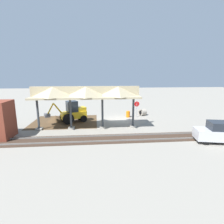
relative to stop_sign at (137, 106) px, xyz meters
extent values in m
plane|color=gray|center=(2.73, 1.28, -1.68)|extent=(120.00, 120.00, 0.00)
cube|color=#4C3823|center=(10.14, 1.67, -1.68)|extent=(8.48, 7.00, 0.01)
cube|color=#9E998E|center=(1.60, 4.98, -1.58)|extent=(0.70, 0.70, 0.20)
cylinder|color=#383D42|center=(1.60, 4.98, 0.12)|extent=(0.24, 0.24, 3.60)
cube|color=#9E998E|center=(5.22, 4.98, -1.58)|extent=(0.70, 0.70, 0.20)
cylinder|color=#383D42|center=(5.22, 4.98, 0.12)|extent=(0.24, 0.24, 3.60)
cube|color=#9E998E|center=(8.85, 4.98, -1.58)|extent=(0.70, 0.70, 0.20)
cylinder|color=#383D42|center=(8.85, 4.98, 0.12)|extent=(0.24, 0.24, 3.60)
cube|color=#9E998E|center=(12.47, 4.98, -1.58)|extent=(0.70, 0.70, 0.20)
cylinder|color=#383D42|center=(12.47, 4.98, 0.12)|extent=(0.24, 0.24, 3.60)
cube|color=tan|center=(7.03, 4.98, 2.02)|extent=(12.07, 3.20, 0.20)
cube|color=tan|center=(7.03, 4.98, 2.67)|extent=(12.07, 0.20, 1.10)
pyramid|color=tan|center=(3.41, 4.98, 2.67)|extent=(3.26, 3.20, 1.10)
pyramid|color=tan|center=(7.03, 4.98, 2.67)|extent=(3.26, 3.20, 1.10)
pyramid|color=tan|center=(10.66, 4.98, 2.67)|extent=(3.26, 3.20, 1.10)
cube|color=slate|center=(2.73, 7.96, -1.61)|extent=(60.00, 0.08, 0.15)
cube|color=slate|center=(2.73, 9.39, -1.61)|extent=(60.00, 0.08, 0.15)
cube|color=#38281E|center=(2.73, 8.67, -1.67)|extent=(60.00, 2.58, 0.03)
cylinder|color=gray|center=(0.00, 0.00, -0.61)|extent=(0.06, 0.06, 2.14)
cylinder|color=red|center=(0.00, 0.00, 0.27)|extent=(0.76, 0.09, 0.76)
cube|color=yellow|center=(8.90, 1.99, -0.71)|extent=(3.45, 2.57, 0.90)
cube|color=#1E262D|center=(9.08, 2.07, 0.44)|extent=(1.68, 1.62, 1.40)
cube|color=yellow|center=(7.98, 1.54, -0.01)|extent=(1.51, 1.49, 0.50)
cylinder|color=black|center=(10.07, 1.76, -0.98)|extent=(1.39, 0.88, 1.40)
cylinder|color=black|center=(9.45, 3.05, -0.98)|extent=(1.39, 0.88, 1.40)
cylinder|color=black|center=(8.20, 0.93, -1.23)|extent=(0.94, 0.66, 0.90)
cylinder|color=black|center=(7.64, 2.10, -1.23)|extent=(0.94, 0.66, 0.90)
cylinder|color=yellow|center=(10.75, 2.89, 0.39)|extent=(1.04, 0.63, 1.41)
cylinder|color=yellow|center=(11.53, 3.27, 0.34)|extent=(0.93, 0.56, 1.50)
cube|color=#47474C|center=(11.90, 3.44, -0.37)|extent=(0.89, 0.98, 0.40)
cone|color=#4C3823|center=(11.37, 1.36, -1.68)|extent=(4.51, 4.51, 1.60)
cylinder|color=#9E9384|center=(-1.18, -0.96, -1.19)|extent=(1.31, 1.32, 0.98)
cylinder|color=black|center=(-0.76, -0.73, -1.19)|extent=(0.32, 0.57, 0.64)
cube|color=#B7B7BC|center=(-5.30, 10.47, -0.91)|extent=(4.48, 2.60, 0.95)
cube|color=#1E232B|center=(-5.50, 10.52, -0.07)|extent=(2.63, 2.00, 0.73)
cylinder|color=black|center=(-3.79, 10.90, -1.38)|extent=(0.63, 0.32, 0.60)
cylinder|color=black|center=(-4.10, 9.46, -1.38)|extent=(0.63, 0.32, 0.60)
cylinder|color=orange|center=(1.28, 0.01, -1.23)|extent=(0.56, 0.56, 0.90)
camera|label=1|loc=(5.94, 24.76, 4.48)|focal=28.00mm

